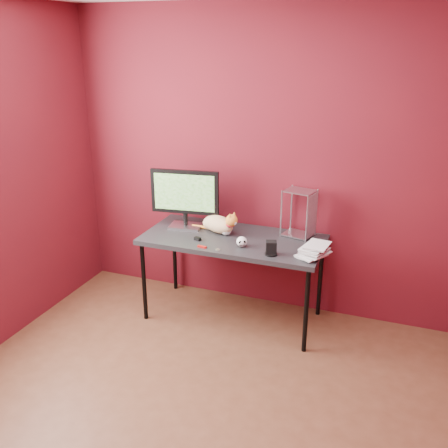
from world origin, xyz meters
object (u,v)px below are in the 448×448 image
at_px(monitor, 185,196).
at_px(book_stack, 309,184).
at_px(cat, 219,224).
at_px(skull_mug, 242,242).
at_px(speaker, 271,249).
at_px(desk, 233,243).

xyz_separation_m(monitor, book_stack, (1.10, -0.19, 0.27)).
height_order(cat, skull_mug, cat).
relative_size(skull_mug, speaker, 0.84).
distance_m(desk, skull_mug, 0.23).
bearing_deg(monitor, speaker, -27.89).
distance_m(skull_mug, speaker, 0.27).
relative_size(desk, monitor, 2.53).
bearing_deg(desk, skull_mug, -51.36).
bearing_deg(speaker, cat, 132.77).
xyz_separation_m(monitor, speaker, (0.86, -0.31, -0.24)).
height_order(cat, book_stack, book_stack).
bearing_deg(monitor, book_stack, -17.78).
bearing_deg(monitor, skull_mug, -29.81).
relative_size(skull_mug, book_stack, 0.08).
bearing_deg(speaker, monitor, 141.79).
xyz_separation_m(desk, monitor, (-0.47, 0.08, 0.34)).
bearing_deg(speaker, book_stack, 8.74).
bearing_deg(monitor, desk, -17.47).
height_order(desk, monitor, monitor).
bearing_deg(monitor, cat, -9.73).
bearing_deg(skull_mug, cat, 116.30).
height_order(desk, cat, cat).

